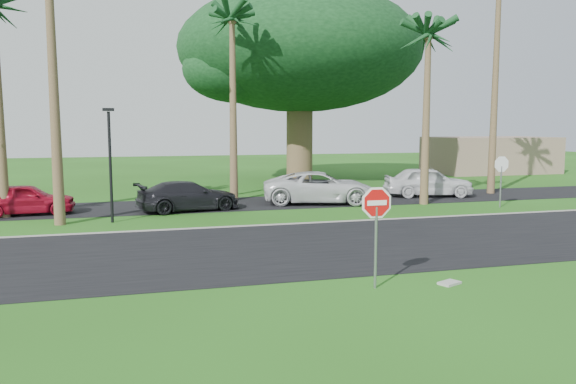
# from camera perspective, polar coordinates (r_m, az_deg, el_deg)

# --- Properties ---
(ground) EXTENTS (120.00, 120.00, 0.00)m
(ground) POSITION_cam_1_polar(r_m,az_deg,el_deg) (16.55, 2.94, -7.01)
(ground) COLOR #1F4A12
(ground) RESTS_ON ground
(road) EXTENTS (120.00, 8.00, 0.02)m
(road) POSITION_cam_1_polar(r_m,az_deg,el_deg) (18.41, 0.98, -5.56)
(road) COLOR black
(road) RESTS_ON ground
(parking_strip) EXTENTS (120.00, 5.00, 0.02)m
(parking_strip) POSITION_cam_1_polar(r_m,az_deg,el_deg) (28.48, -4.98, -1.20)
(parking_strip) COLOR black
(parking_strip) RESTS_ON ground
(curb) EXTENTS (120.00, 0.12, 0.06)m
(curb) POSITION_cam_1_polar(r_m,az_deg,el_deg) (22.24, -1.96, -3.37)
(curb) COLOR gray
(curb) RESTS_ON ground
(stop_sign_near) EXTENTS (1.05, 0.07, 2.62)m
(stop_sign_near) POSITION_cam_1_polar(r_m,az_deg,el_deg) (13.63, 8.96, -2.44)
(stop_sign_near) COLOR gray
(stop_sign_near) RESTS_ON ground
(stop_sign_far) EXTENTS (1.05, 0.07, 2.62)m
(stop_sign_far) POSITION_cam_1_polar(r_m,az_deg,el_deg) (28.93, 20.86, 2.02)
(stop_sign_far) COLOR gray
(stop_sign_far) RESTS_ON ground
(palm_center) EXTENTS (5.00, 5.00, 10.50)m
(palm_center) POSITION_cam_1_polar(r_m,az_deg,el_deg) (30.15, -5.70, 16.70)
(palm_center) COLOR brown
(palm_center) RESTS_ON ground
(palm_right_near) EXTENTS (5.00, 5.00, 9.50)m
(palm_right_near) POSITION_cam_1_polar(r_m,az_deg,el_deg) (29.22, 14.08, 14.92)
(palm_right_near) COLOR brown
(palm_right_near) RESTS_ON ground
(canopy_tree) EXTENTS (16.50, 16.50, 13.12)m
(canopy_tree) POSITION_cam_1_polar(r_m,az_deg,el_deg) (39.19, 1.20, 14.09)
(canopy_tree) COLOR brown
(canopy_tree) RESTS_ON ground
(streetlight_right) EXTENTS (0.45, 0.25, 4.64)m
(streetlight_right) POSITION_cam_1_polar(r_m,az_deg,el_deg) (23.81, -17.62, 3.34)
(streetlight_right) COLOR black
(streetlight_right) RESTS_ON ground
(building_far) EXTENTS (10.00, 6.00, 3.00)m
(building_far) POSITION_cam_1_polar(r_m,az_deg,el_deg) (50.53, 19.81, 3.58)
(building_far) COLOR gray
(building_far) RESTS_ON ground
(car_red) EXTENTS (4.16, 1.86, 1.39)m
(car_red) POSITION_cam_1_polar(r_m,az_deg,el_deg) (27.35, -25.07, -0.70)
(car_red) COLOR maroon
(car_red) RESTS_ON ground
(car_dark) EXTENTS (5.02, 2.79, 1.37)m
(car_dark) POSITION_cam_1_polar(r_m,az_deg,el_deg) (26.39, -10.09, -0.43)
(car_dark) COLOR black
(car_dark) RESTS_ON ground
(car_minivan) EXTENTS (6.26, 4.03, 1.61)m
(car_minivan) POSITION_cam_1_polar(r_m,az_deg,el_deg) (28.54, 3.31, 0.43)
(car_minivan) COLOR silver
(car_minivan) RESTS_ON ground
(car_pickup) EXTENTS (5.16, 3.07, 1.65)m
(car_pickup) POSITION_cam_1_polar(r_m,az_deg,el_deg) (32.22, 14.05, 1.00)
(car_pickup) COLOR silver
(car_pickup) RESTS_ON ground
(utility_slab) EXTENTS (0.64, 0.54, 0.06)m
(utility_slab) POSITION_cam_1_polar(r_m,az_deg,el_deg) (14.74, 16.07, -8.87)
(utility_slab) COLOR #9A9B93
(utility_slab) RESTS_ON ground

